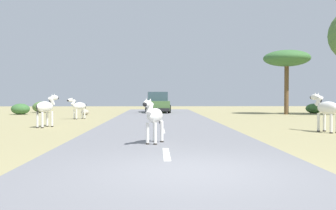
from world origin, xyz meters
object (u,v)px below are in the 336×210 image
at_px(zebra_3, 78,106).
at_px(zebra_2, 46,107).
at_px(zebra_0, 154,116).
at_px(car_0, 157,103).
at_px(rock_0, 85,112).
at_px(zebra_1, 326,108).
at_px(bush_0, 20,109).
at_px(tree_3, 287,59).
at_px(bush_2, 314,108).
at_px(bush_1, 42,107).

bearing_deg(zebra_3, zebra_2, 130.53).
height_order(zebra_0, car_0, car_0).
relative_size(zebra_3, rock_0, 2.12).
height_order(zebra_0, zebra_1, zebra_1).
bearing_deg(car_0, zebra_0, 86.88).
distance_m(zebra_1, car_0, 18.34).
xyz_separation_m(zebra_0, bush_0, (-10.58, 18.54, -0.43)).
xyz_separation_m(zebra_3, tree_3, (15.10, 5.58, 3.53)).
distance_m(zebra_0, car_0, 20.82).
relative_size(bush_0, bush_2, 1.05).
distance_m(zebra_0, bush_2, 23.70).
xyz_separation_m(bush_0, bush_1, (0.66, 3.29, 0.05)).
bearing_deg(zebra_0, car_0, -71.17).
bearing_deg(bush_0, bush_1, 78.72).
bearing_deg(rock_0, bush_1, 136.79).
bearing_deg(car_0, zebra_1, 108.84).
height_order(car_0, tree_3, tree_3).
xyz_separation_m(zebra_2, bush_2, (18.22, 13.22, -0.52)).
distance_m(zebra_3, bush_0, 8.32).
bearing_deg(zebra_0, rock_0, -53.79).
bearing_deg(bush_0, rock_0, -10.67).
height_order(zebra_2, bush_0, zebra_2).
bearing_deg(bush_0, zebra_3, -46.25).
bearing_deg(tree_3, car_0, 165.04).
height_order(bush_1, bush_2, bush_1).
bearing_deg(zebra_1, zebra_3, 128.00).
relative_size(zebra_0, zebra_3, 1.02).
height_order(zebra_1, car_0, car_0).
xyz_separation_m(zebra_2, bush_1, (-4.85, 15.33, -0.45)).
distance_m(car_0, bush_0, 10.95).
height_order(zebra_3, bush_2, zebra_3).
height_order(bush_0, bush_2, bush_0).
height_order(zebra_2, zebra_3, zebra_2).
height_order(bush_0, bush_1, bush_1).
xyz_separation_m(car_0, rock_0, (-5.50, -3.26, -0.63)).
relative_size(zebra_1, bush_2, 1.24).
bearing_deg(zebra_2, bush_1, 128.64).
bearing_deg(bush_1, zebra_1, -47.05).
distance_m(zebra_1, bush_0, 22.88).
bearing_deg(rock_0, tree_3, 2.03).
bearing_deg(bush_1, rock_0, -43.21).
bearing_deg(zebra_3, tree_3, -116.93).
bearing_deg(tree_3, zebra_3, -159.72).
height_order(zebra_1, tree_3, tree_3).
xyz_separation_m(zebra_3, car_0, (4.96, 8.29, 0.04)).
height_order(zebra_3, tree_3, tree_3).
bearing_deg(zebra_1, tree_3, 61.54).
bearing_deg(bush_1, zebra_3, -61.29).
relative_size(zebra_3, bush_1, 0.85).
distance_m(bush_1, rock_0, 6.24).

